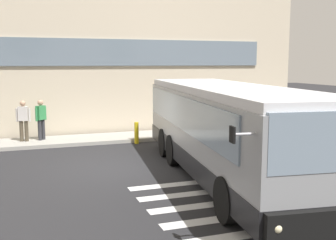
{
  "coord_description": "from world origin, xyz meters",
  "views": [
    {
      "loc": [
        -2.74,
        -12.76,
        3.36
      ],
      "look_at": [
        1.66,
        -0.27,
        1.5
      ],
      "focal_mm": 44.12,
      "sensor_mm": 36.0,
      "label": 1
    }
  ],
  "objects_px": {
    "bus_main_foreground": "(227,133)",
    "passenger_by_doorway": "(23,119)",
    "passenger_at_curb_edge": "(41,118)",
    "safety_bollard_yellow": "(137,133)"
  },
  "relations": [
    {
      "from": "bus_main_foreground",
      "to": "passenger_by_doorway",
      "type": "xyz_separation_m",
      "value": [
        -5.54,
        7.15,
        -0.25
      ]
    },
    {
      "from": "passenger_at_curb_edge",
      "to": "safety_bollard_yellow",
      "type": "relative_size",
      "value": 1.86
    },
    {
      "from": "passenger_by_doorway",
      "to": "safety_bollard_yellow",
      "type": "distance_m",
      "value": 4.63
    },
    {
      "from": "bus_main_foreground",
      "to": "passenger_by_doorway",
      "type": "bearing_deg",
      "value": 127.76
    },
    {
      "from": "passenger_at_curb_edge",
      "to": "safety_bollard_yellow",
      "type": "xyz_separation_m",
      "value": [
        3.72,
        -1.36,
        -0.63
      ]
    },
    {
      "from": "bus_main_foreground",
      "to": "passenger_by_doorway",
      "type": "relative_size",
      "value": 6.27
    },
    {
      "from": "passenger_at_curb_edge",
      "to": "safety_bollard_yellow",
      "type": "height_order",
      "value": "passenger_at_curb_edge"
    },
    {
      "from": "passenger_at_curb_edge",
      "to": "passenger_by_doorway",
      "type": "bearing_deg",
      "value": -172.07
    },
    {
      "from": "passenger_by_doorway",
      "to": "safety_bollard_yellow",
      "type": "bearing_deg",
      "value": -15.96
    },
    {
      "from": "passenger_by_doorway",
      "to": "passenger_at_curb_edge",
      "type": "bearing_deg",
      "value": 7.93
    }
  ]
}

